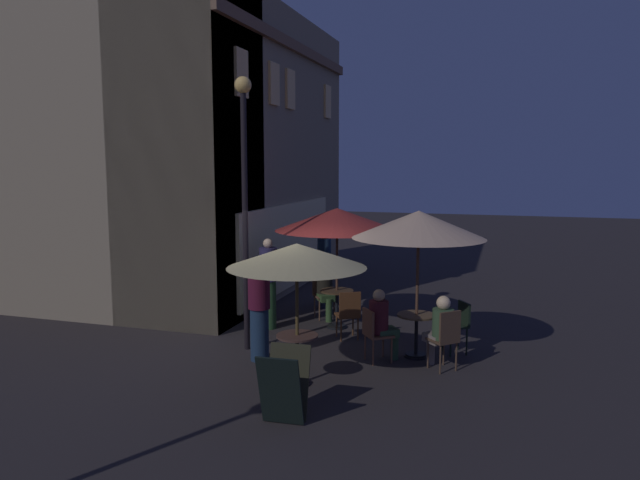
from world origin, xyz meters
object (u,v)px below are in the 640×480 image
at_px(cafe_chair_0, 446,335).
at_px(patron_standing_4, 268,283).
at_px(patron_standing_3, 324,268).
at_px(cafe_chair_4, 349,311).
at_px(cafe_table_1, 297,351).
at_px(patron_seated_2, 325,286).
at_px(menu_sandwich_board, 284,386).
at_px(cafe_table_2, 337,302).
at_px(patron_standing_5, 259,312).
at_px(cafe_table_0, 416,327).
at_px(cafe_chair_3, 323,292).
at_px(patron_seated_0, 441,327).
at_px(cafe_chair_1, 459,322).
at_px(cafe_chair_2, 374,330).
at_px(street_lamp_near_corner, 244,176).
at_px(patio_umbrella_1, 297,256).
at_px(patio_umbrella_0, 419,225).
at_px(patio_umbrella_2, 337,220).
at_px(patron_seated_1, 382,321).

relative_size(cafe_chair_0, patron_standing_4, 0.55).
bearing_deg(patron_standing_3, cafe_chair_4, 28.55).
relative_size(cafe_table_1, patron_seated_2, 0.61).
bearing_deg(menu_sandwich_board, cafe_table_2, 3.91).
xyz_separation_m(cafe_chair_0, patron_standing_5, (-0.39, 3.06, 0.23)).
bearing_deg(cafe_table_0, patron_standing_5, 111.08).
distance_m(cafe_chair_3, patron_standing_4, 1.44).
bearing_deg(patron_seated_0, patron_standing_5, 55.21).
distance_m(cafe_chair_1, cafe_chair_2, 1.61).
relative_size(street_lamp_near_corner, patron_seated_0, 3.93).
bearing_deg(patron_standing_4, patio_umbrella_1, -80.60).
bearing_deg(patio_umbrella_0, cafe_table_2, 53.35).
xyz_separation_m(patio_umbrella_0, patron_standing_3, (2.88, 2.54, -1.37)).
distance_m(patron_standing_4, patron_standing_5, 1.95).
xyz_separation_m(cafe_chair_3, patron_standing_4, (-1.14, 0.79, 0.37)).
bearing_deg(patio_umbrella_0, patio_umbrella_2, 53.35).
bearing_deg(patio_umbrella_0, patron_seated_2, 49.24).
bearing_deg(patron_seated_2, patron_seated_1, 0.11).
height_order(cafe_chair_0, cafe_chair_1, cafe_chair_0).
bearing_deg(cafe_chair_1, patron_standing_4, -39.51).
bearing_deg(cafe_chair_4, cafe_chair_0, -152.40).
bearing_deg(patron_standing_4, cafe_table_0, -36.89).
bearing_deg(patio_umbrella_1, patron_standing_4, 30.32).
relative_size(patio_umbrella_0, patron_standing_4, 1.38).
distance_m(patron_seated_0, patron_seated_2, 3.59).
bearing_deg(cafe_chair_0, menu_sandwich_board, 100.48).
bearing_deg(patron_seated_2, patron_seated_0, 12.10).
relative_size(patio_umbrella_1, patio_umbrella_2, 0.87).
bearing_deg(street_lamp_near_corner, patron_seated_1, -87.99).
distance_m(cafe_table_0, patron_standing_3, 3.86).
xyz_separation_m(patio_umbrella_0, cafe_chair_4, (0.60, 1.36, -1.73)).
height_order(patron_seated_2, patron_standing_4, patron_standing_4).
bearing_deg(patron_standing_4, menu_sandwich_board, -85.89).
relative_size(menu_sandwich_board, cafe_chair_2, 1.05).
distance_m(cafe_table_0, patron_standing_4, 3.25).
height_order(patron_seated_1, patron_standing_5, patron_standing_5).
bearing_deg(cafe_table_1, patio_umbrella_0, -39.95).
bearing_deg(patio_umbrella_1, cafe_table_0, -39.95).
bearing_deg(cafe_table_2, street_lamp_near_corner, 147.46).
bearing_deg(patio_umbrella_0, menu_sandwich_board, 158.40).
distance_m(street_lamp_near_corner, patron_standing_4, 2.57).
bearing_deg(cafe_chair_2, patio_umbrella_0, 0.00).
relative_size(cafe_table_0, cafe_table_1, 0.98).
bearing_deg(cafe_chair_2, patron_seated_0, -35.95).
bearing_deg(patron_seated_2, cafe_chair_1, 26.80).
relative_size(cafe_table_2, cafe_chair_4, 0.83).
relative_size(patio_umbrella_1, cafe_chair_3, 2.39).
bearing_deg(menu_sandwich_board, cafe_chair_2, -15.89).
bearing_deg(patron_seated_0, cafe_chair_4, 15.16).
bearing_deg(street_lamp_near_corner, cafe_table_0, -80.91).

